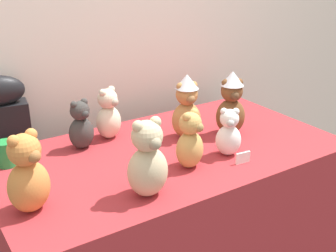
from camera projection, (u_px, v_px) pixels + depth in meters
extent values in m
cube|color=silver|center=(99.00, 9.00, 2.31)|extent=(7.00, 0.08, 2.60)
cube|color=maroon|center=(168.00, 219.00, 2.13)|extent=(1.58, 0.86, 0.74)
cube|color=black|center=(9.00, 189.00, 2.23)|extent=(0.29, 0.16, 0.91)
ellipsoid|color=brown|center=(230.00, 116.00, 2.14)|extent=(0.18, 0.17, 0.18)
sphere|color=brown|center=(232.00, 91.00, 2.09)|extent=(0.11, 0.11, 0.11)
sphere|color=brown|center=(226.00, 83.00, 2.07)|extent=(0.04, 0.04, 0.04)
sphere|color=brown|center=(239.00, 82.00, 2.08)|extent=(0.04, 0.04, 0.04)
sphere|color=brown|center=(235.00, 96.00, 2.06)|extent=(0.04, 0.04, 0.04)
cone|color=silver|center=(233.00, 78.00, 2.07)|extent=(0.11, 0.11, 0.07)
ellipsoid|color=white|center=(228.00, 140.00, 1.92)|extent=(0.15, 0.14, 0.14)
sphere|color=white|center=(229.00, 118.00, 1.89)|extent=(0.08, 0.08, 0.08)
sphere|color=white|center=(224.00, 111.00, 1.87)|extent=(0.03, 0.03, 0.03)
sphere|color=white|center=(236.00, 111.00, 1.87)|extent=(0.03, 0.03, 0.03)
sphere|color=#B4B3AF|center=(230.00, 123.00, 1.86)|extent=(0.03, 0.03, 0.03)
ellipsoid|color=beige|center=(109.00, 122.00, 2.10)|extent=(0.16, 0.15, 0.16)
sphere|color=beige|center=(107.00, 99.00, 2.05)|extent=(0.10, 0.10, 0.10)
sphere|color=beige|center=(103.00, 93.00, 2.02)|extent=(0.04, 0.04, 0.04)
sphere|color=beige|center=(111.00, 90.00, 2.06)|extent=(0.04, 0.04, 0.04)
sphere|color=#ABA08A|center=(114.00, 102.00, 2.04)|extent=(0.04, 0.04, 0.04)
ellipsoid|color=#B27A42|center=(186.00, 120.00, 2.10)|extent=(0.17, 0.15, 0.18)
sphere|color=#B27A42|center=(187.00, 94.00, 2.05)|extent=(0.11, 0.11, 0.11)
sphere|color=#B27A42|center=(180.00, 87.00, 2.03)|extent=(0.04, 0.04, 0.04)
sphere|color=#B27A42|center=(193.00, 85.00, 2.05)|extent=(0.04, 0.04, 0.04)
sphere|color=olive|center=(190.00, 99.00, 2.02)|extent=(0.04, 0.04, 0.04)
cone|color=silver|center=(187.00, 81.00, 2.03)|extent=(0.11, 0.11, 0.07)
ellipsoid|color=#383533|center=(81.00, 133.00, 1.99)|extent=(0.14, 0.13, 0.15)
sphere|color=#383533|center=(80.00, 111.00, 1.95)|extent=(0.09, 0.09, 0.09)
sphere|color=#383533|center=(74.00, 105.00, 1.92)|extent=(0.03, 0.03, 0.03)
sphere|color=#383533|center=(84.00, 102.00, 1.95)|extent=(0.03, 0.03, 0.03)
sphere|color=#32302E|center=(85.00, 114.00, 1.93)|extent=(0.04, 0.04, 0.04)
ellipsoid|color=#CCB78E|center=(148.00, 172.00, 1.60)|extent=(0.16, 0.14, 0.19)
sphere|color=#CCB78E|center=(147.00, 136.00, 1.54)|extent=(0.12, 0.12, 0.12)
sphere|color=#CCB78E|center=(138.00, 126.00, 1.51)|extent=(0.04, 0.04, 0.04)
sphere|color=#CCB78E|center=(155.00, 122.00, 1.54)|extent=(0.04, 0.04, 0.04)
sphere|color=#9D8E71|center=(155.00, 143.00, 1.51)|extent=(0.05, 0.05, 0.05)
ellipsoid|color=tan|center=(190.00, 149.00, 1.81)|extent=(0.16, 0.15, 0.16)
sphere|color=tan|center=(190.00, 123.00, 1.77)|extent=(0.10, 0.10, 0.10)
sphere|color=tan|center=(187.00, 117.00, 1.73)|extent=(0.04, 0.04, 0.04)
sphere|color=tan|center=(194.00, 113.00, 1.78)|extent=(0.04, 0.04, 0.04)
sphere|color=olive|center=(199.00, 127.00, 1.75)|extent=(0.04, 0.04, 0.04)
ellipsoid|color=#D17F3D|center=(29.00, 186.00, 1.50)|extent=(0.19, 0.18, 0.19)
sphere|color=#D17F3D|center=(24.00, 150.00, 1.45)|extent=(0.11, 0.11, 0.11)
sphere|color=#D17F3D|center=(13.00, 141.00, 1.41)|extent=(0.04, 0.04, 0.04)
sphere|color=#D17F3D|center=(31.00, 134.00, 1.46)|extent=(0.04, 0.04, 0.04)
sphere|color=#A06536|center=(34.00, 156.00, 1.43)|extent=(0.05, 0.05, 0.05)
cylinder|color=#238C3D|center=(6.00, 154.00, 1.83)|extent=(0.08, 0.08, 0.11)
cube|color=white|center=(243.00, 158.00, 1.86)|extent=(0.07, 0.02, 0.05)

